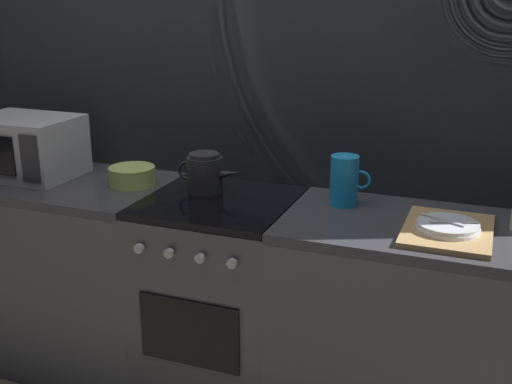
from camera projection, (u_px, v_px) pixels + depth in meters
The scene contains 9 objects.
back_wall at pixel (248, 113), 2.77m from camera, with size 3.60×0.05×2.40m.
counter_left at pixel (49, 267), 3.03m from camera, with size 1.20×0.60×0.90m.
stove_unit at pixel (221, 299), 2.72m from camera, with size 0.60×0.63×0.90m.
counter_right at pixel (437, 339), 2.41m from camera, with size 1.20×0.60×0.90m.
microwave at pixel (26, 146), 2.87m from camera, with size 0.46×0.35×0.27m.
kettle at pixel (205, 173), 2.65m from camera, with size 0.28×0.15×0.17m.
mixing_bowl at pixel (132, 176), 2.76m from camera, with size 0.20×0.20×0.08m, color #B7D166.
pitcher at pixel (345, 181), 2.48m from camera, with size 0.16×0.11×0.20m.
dish_pile at pixel (448, 229), 2.21m from camera, with size 0.30×0.40×0.06m.
Camera 1 is at (1.02, -2.23, 1.72)m, focal length 44.50 mm.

